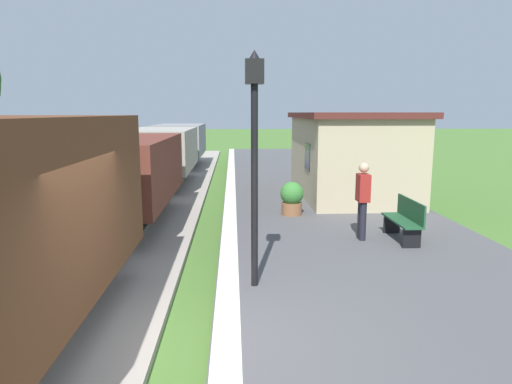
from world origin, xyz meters
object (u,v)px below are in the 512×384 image
object	(u,v)px
station_hut	(350,154)
potted_planter	(292,198)
bench_near_hut	(405,219)
person_waiting	(363,198)
freight_train	(142,162)
lamp_post_near	(254,127)

from	to	relation	value
station_hut	potted_planter	world-z (taller)	station_hut
bench_near_hut	person_waiting	bearing A→B (deg)	173.45
freight_train	lamp_post_near	size ratio (longest dim) A/B	7.03
person_waiting	potted_planter	size ratio (longest dim) A/B	1.87
freight_train	lamp_post_near	world-z (taller)	lamp_post_near
freight_train	bench_near_hut	size ratio (longest dim) A/B	17.33
bench_near_hut	potted_planter	bearing A→B (deg)	129.29
person_waiting	lamp_post_near	world-z (taller)	lamp_post_near
freight_train	potted_planter	distance (m)	5.17
potted_planter	person_waiting	bearing A→B (deg)	-64.11
station_hut	potted_planter	bearing A→B (deg)	-129.49
person_waiting	bench_near_hut	bearing A→B (deg)	173.82
station_hut	lamp_post_near	xyz separation A→B (m)	(-3.57, -7.92, 1.15)
station_hut	lamp_post_near	distance (m)	8.76
freight_train	lamp_post_near	xyz separation A→B (m)	(3.23, -7.55, 1.32)
bench_near_hut	potted_planter	xyz separation A→B (m)	(-2.16, 2.63, 0.00)
station_hut	lamp_post_near	world-z (taller)	lamp_post_near
potted_planter	lamp_post_near	bearing A→B (deg)	-103.90
potted_planter	bench_near_hut	bearing A→B (deg)	-50.71
person_waiting	station_hut	bearing A→B (deg)	-101.01
station_hut	person_waiting	world-z (taller)	station_hut
bench_near_hut	lamp_post_near	xyz separation A→B (m)	(-3.42, -2.49, 2.08)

